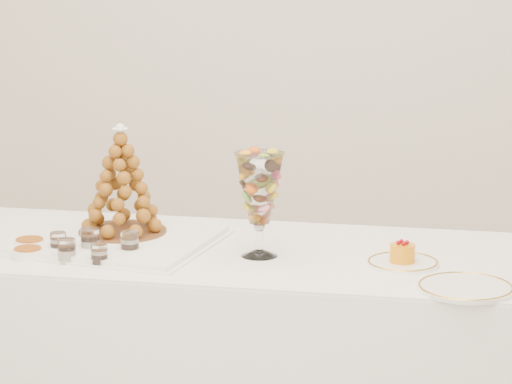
# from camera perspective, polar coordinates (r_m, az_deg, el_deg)

# --- Properties ---
(buffet_table) EXTENTS (1.85, 0.77, 0.70)m
(buffet_table) POSITION_cam_1_polar(r_m,az_deg,el_deg) (3.80, -1.67, -7.77)
(buffet_table) COLOR white
(buffet_table) RESTS_ON ground
(lace_tray) EXTENTS (0.72, 0.59, 0.02)m
(lace_tray) POSITION_cam_1_polar(r_m,az_deg,el_deg) (3.79, -7.18, -2.22)
(lace_tray) COLOR white
(lace_tray) RESTS_ON buffet_table
(macaron_vase) EXTENTS (0.14, 0.14, 0.31)m
(macaron_vase) POSITION_cam_1_polar(r_m,az_deg,el_deg) (3.57, 0.16, 0.12)
(macaron_vase) COLOR white
(macaron_vase) RESTS_ON buffet_table
(cake_plate) EXTENTS (0.21, 0.21, 0.01)m
(cake_plate) POSITION_cam_1_polar(r_m,az_deg,el_deg) (3.55, 6.92, -3.34)
(cake_plate) COLOR white
(cake_plate) RESTS_ON buffet_table
(spare_plate) EXTENTS (0.27, 0.27, 0.01)m
(spare_plate) POSITION_cam_1_polar(r_m,az_deg,el_deg) (3.35, 9.83, -4.47)
(spare_plate) COLOR white
(spare_plate) RESTS_ON buffet_table
(verrine_a) EXTENTS (0.06, 0.06, 0.07)m
(verrine_a) POSITION_cam_1_polar(r_m,az_deg,el_deg) (3.68, -9.29, -2.38)
(verrine_a) COLOR white
(verrine_a) RESTS_ON buffet_table
(verrine_b) EXTENTS (0.06, 0.06, 0.08)m
(verrine_b) POSITION_cam_1_polar(r_m,az_deg,el_deg) (3.67, -7.81, -2.31)
(verrine_b) COLOR white
(verrine_b) RESTS_ON buffet_table
(verrine_c) EXTENTS (0.06, 0.06, 0.07)m
(verrine_c) POSITION_cam_1_polar(r_m,az_deg,el_deg) (3.63, -5.96, -2.43)
(verrine_c) COLOR white
(verrine_c) RESTS_ON buffet_table
(verrine_d) EXTENTS (0.06, 0.06, 0.07)m
(verrine_d) POSITION_cam_1_polar(r_m,az_deg,el_deg) (3.59, -8.89, -2.74)
(verrine_d) COLOR white
(verrine_d) RESTS_ON buffet_table
(verrine_e) EXTENTS (0.06, 0.06, 0.07)m
(verrine_e) POSITION_cam_1_polar(r_m,az_deg,el_deg) (3.54, -7.39, -2.95)
(verrine_e) COLOR white
(verrine_e) RESTS_ON buffet_table
(ramekin_back) EXTENTS (0.09, 0.09, 0.03)m
(ramekin_back) POSITION_cam_1_polar(r_m,az_deg,el_deg) (3.75, -10.60, -2.44)
(ramekin_back) COLOR white
(ramekin_back) RESTS_ON buffet_table
(ramekin_front) EXTENTS (0.09, 0.09, 0.03)m
(ramekin_front) POSITION_cam_1_polar(r_m,az_deg,el_deg) (3.66, -10.68, -2.86)
(ramekin_front) COLOR white
(ramekin_front) RESTS_ON buffet_table
(croquembouche) EXTENTS (0.28, 0.28, 0.34)m
(croquembouche) POSITION_cam_1_polar(r_m,az_deg,el_deg) (3.78, -6.36, 0.57)
(croquembouche) COLOR brown
(croquembouche) RESTS_ON lace_tray
(mousse_cake) EXTENTS (0.07, 0.07, 0.06)m
(mousse_cake) POSITION_cam_1_polar(r_m,az_deg,el_deg) (3.54, 6.90, -2.86)
(mousse_cake) COLOR orange
(mousse_cake) RESTS_ON cake_plate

